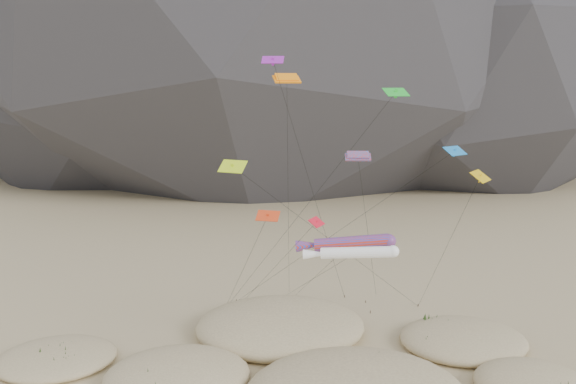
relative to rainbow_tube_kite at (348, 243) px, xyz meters
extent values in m
ellipsoid|color=#2B2B30|center=(-40.34, 113.02, 33.23)|extent=(136.20, 127.83, 116.00)
ellipsoid|color=black|center=(52.66, 100.02, 27.23)|extent=(130.55, 126.41, 100.00)
ellipsoid|color=#CCB789|center=(-14.34, -2.61, -10.08)|extent=(11.88, 10.10, 3.04)
ellipsoid|color=#CCB789|center=(13.76, -6.05, -10.23)|extent=(9.04, 7.68, 2.40)
ellipsoid|color=#CCB789|center=(-5.24, 6.18, -9.99)|extent=(16.50, 14.03, 3.44)
ellipsoid|color=#CCB789|center=(11.55, 2.05, -10.25)|extent=(11.86, 10.08, 2.29)
ellipsoid|color=#CCB789|center=(-25.22, 2.20, -10.36)|extent=(10.27, 8.73, 1.82)
ellipsoid|color=black|center=(-11.22, -3.04, -10.07)|extent=(2.47, 2.11, 0.74)
ellipsoid|color=black|center=(-0.09, -5.08, -9.67)|extent=(3.85, 3.29, 1.15)
ellipsoid|color=black|center=(2.27, -5.33, -9.77)|extent=(2.91, 2.49, 0.87)
ellipsoid|color=black|center=(-6.49, 5.48, -9.77)|extent=(2.92, 2.50, 0.88)
ellipsoid|color=black|center=(-2.50, 4.70, -9.87)|extent=(2.89, 2.48, 0.87)
ellipsoid|color=black|center=(10.02, 4.83, -10.07)|extent=(2.14, 1.83, 0.64)
ellipsoid|color=black|center=(8.58, 1.61, -10.17)|extent=(2.01, 1.72, 0.60)
ellipsoid|color=black|center=(-25.30, 2.59, -10.27)|extent=(2.12, 1.82, 0.64)
ellipsoid|color=black|center=(-23.82, 0.75, -10.37)|extent=(1.94, 1.66, 0.58)
cylinder|color=#3F2D1E|center=(-9.00, 13.94, -10.62)|extent=(0.08, 0.08, 0.30)
cylinder|color=#3F2D1E|center=(-6.02, 11.47, -10.62)|extent=(0.08, 0.08, 0.30)
cylinder|color=#3F2D1E|center=(2.86, 14.86, -10.62)|extent=(0.08, 0.08, 0.30)
cylinder|color=#3F2D1E|center=(4.88, 13.02, -10.62)|extent=(0.08, 0.08, 0.30)
cylinder|color=#3F2D1E|center=(4.71, 10.16, -10.62)|extent=(0.08, 0.08, 0.30)
cylinder|color=#3F2D1E|center=(-9.47, 14.78, -10.62)|extent=(0.08, 0.08, 0.30)
cylinder|color=#3F2D1E|center=(10.38, 11.45, -10.62)|extent=(0.08, 0.08, 0.30)
cylinder|color=#3F2D1E|center=(-10.78, 12.45, -10.62)|extent=(0.08, 0.08, 0.30)
cylinder|color=red|center=(0.29, -0.07, 0.04)|extent=(6.43, 2.38, 1.79)
sphere|color=red|center=(3.35, -0.68, 0.29)|extent=(1.20, 1.20, 1.20)
cone|color=red|center=(-3.08, 0.62, -0.28)|extent=(2.74, 1.52, 1.29)
cylinder|color=black|center=(-1.16, 8.09, -5.36)|extent=(2.92, 16.34, 10.82)
cylinder|color=white|center=(-0.24, -4.45, 0.53)|extent=(5.57, 2.24, 1.26)
sphere|color=white|center=(2.41, -5.14, 0.75)|extent=(0.92, 0.92, 0.92)
cone|color=white|center=(-3.15, -3.69, 0.26)|extent=(2.37, 1.33, 0.94)
cylinder|color=black|center=(-2.63, 5.01, -5.12)|extent=(4.81, 18.94, 11.32)
cube|color=orange|center=(-4.69, 5.21, 13.63)|extent=(2.58, 1.54, 0.72)
cube|color=orange|center=(-4.69, 5.21, 13.82)|extent=(2.18, 1.24, 0.70)
cylinder|color=black|center=(-3.98, 11.24, 1.43)|extent=(1.44, 12.09, 24.41)
cube|color=red|center=(0.55, -0.66, 7.40)|extent=(2.18, 1.16, 0.59)
cube|color=red|center=(0.55, -0.66, 7.58)|extent=(1.85, 0.94, 0.58)
cylinder|color=black|center=(3.63, 7.46, -1.68)|extent=(6.19, 16.26, 18.18)
cube|color=gold|center=(11.99, 1.55, 5.29)|extent=(2.52, 2.60, 0.87)
cube|color=gold|center=(11.99, 1.55, 5.14)|extent=(0.37, 0.38, 0.82)
cylinder|color=black|center=(11.18, 6.50, -2.71)|extent=(1.64, 9.92, 16.02)
cube|color=green|center=(4.90, 4.12, 12.52)|extent=(2.45, 1.74, 0.74)
cube|color=green|center=(4.90, 4.12, 12.37)|extent=(0.30, 0.24, 0.77)
cylinder|color=black|center=(-2.94, 8.29, 0.90)|extent=(15.71, 8.36, 23.25)
cube|color=purple|center=(-6.23, 0.80, 15.11)|extent=(1.90, 1.26, 0.64)
cube|color=purple|center=(-6.23, 0.80, 14.96)|extent=(0.24, 0.22, 0.61)
cylinder|color=black|center=(-1.69, 7.83, 2.20)|extent=(9.12, 14.09, 25.84)
cube|color=red|center=(-6.96, -3.46, 3.34)|extent=(1.96, 1.45, 0.66)
cube|color=red|center=(-6.96, -3.46, 3.19)|extent=(0.26, 0.25, 0.60)
cylinder|color=black|center=(-8.87, 4.50, -3.69)|extent=(3.85, 15.93, 14.07)
cube|color=#C8EE19|center=(-9.58, 0.74, 6.57)|extent=(2.52, 2.09, 0.93)
cube|color=#C8EE19|center=(-9.58, 0.74, 6.42)|extent=(0.38, 0.39, 0.76)
cylinder|color=black|center=(0.40, 6.10, -2.07)|extent=(19.98, 10.74, 17.31)
cube|color=blue|center=(9.12, 0.51, 7.68)|extent=(2.29, 1.96, 0.68)
cube|color=blue|center=(9.12, 0.51, 7.53)|extent=(0.30, 0.27, 0.70)
cylinder|color=black|center=(-0.83, 6.48, -1.52)|extent=(19.93, 11.97, 18.41)
cube|color=red|center=(-3.31, -4.10, 2.92)|extent=(1.46, 1.68, 0.57)
cube|color=red|center=(-3.31, -4.10, 2.77)|extent=(0.24, 0.24, 0.51)
cylinder|color=black|center=(-6.15, 4.92, -3.90)|extent=(5.72, 18.06, 13.65)
camera|label=1|loc=(-9.44, -45.00, 13.08)|focal=35.00mm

